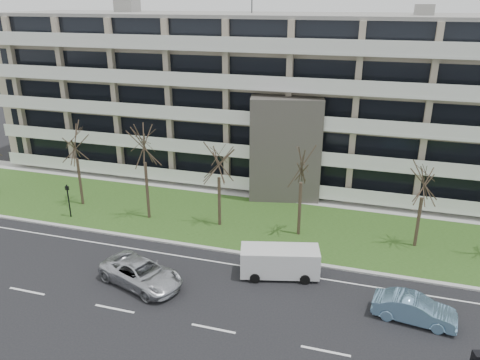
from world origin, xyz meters
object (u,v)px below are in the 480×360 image
(white_van, at_px, (281,260))
(pedestrian_signal, at_px, (68,197))
(silver_pickup, at_px, (141,273))
(blue_sedan, at_px, (414,309))

(white_van, xyz_separation_m, pedestrian_signal, (-18.06, 3.47, 0.67))
(silver_pickup, height_order, pedestrian_signal, pedestrian_signal)
(white_van, bearing_deg, silver_pickup, -170.94)
(blue_sedan, bearing_deg, white_van, 81.16)
(pedestrian_signal, bearing_deg, blue_sedan, 8.05)
(silver_pickup, distance_m, blue_sedan, 16.02)
(pedestrian_signal, bearing_deg, silver_pickup, -14.03)
(silver_pickup, bearing_deg, blue_sedan, -67.52)
(white_van, distance_m, pedestrian_signal, 18.40)
(blue_sedan, xyz_separation_m, white_van, (-7.95, 2.30, 0.42))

